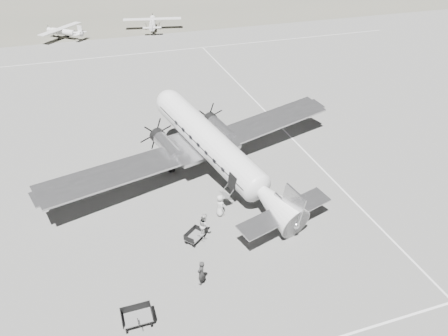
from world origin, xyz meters
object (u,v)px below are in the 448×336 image
ramp_agent (204,225)px  ground_crew (201,273)px  passenger (220,205)px  baggage_cart_near (195,236)px  baggage_cart_far (137,317)px  light_plane_left (63,33)px  dc3_airliner (216,150)px  light_plane_right (153,24)px

ramp_agent → ground_crew: bearing=167.2°
ramp_agent → passenger: (1.76, 1.90, -0.07)m
ground_crew → passenger: (3.21, 6.18, -0.01)m
baggage_cart_near → baggage_cart_far: bearing=-169.6°
light_plane_left → ground_crew: (6.95, -60.07, -0.09)m
dc3_airliner → light_plane_left: size_ratio=3.02×
light_plane_left → light_plane_right: (15.27, 0.93, 0.09)m
light_plane_left → ramp_agent: light_plane_left is taller
light_plane_right → ramp_agent: light_plane_right is taller
dc3_airliner → light_plane_left: bearing=85.7°
dc3_airliner → ground_crew: size_ratio=15.93×
light_plane_left → baggage_cart_far: size_ratio=5.23×
light_plane_left → light_plane_right: bearing=-45.7°
dc3_airliner → baggage_cart_far: (-8.76, -12.86, -2.21)m
light_plane_left → ramp_agent: 56.42m
passenger → ground_crew: bearing=146.2°
baggage_cart_near → passenger: size_ratio=0.82×
light_plane_left → light_plane_right: size_ratio=0.91×
ground_crew → dc3_airliner: bearing=-155.6°
light_plane_right → baggage_cart_near: 57.58m
dc3_airliner → baggage_cart_near: size_ratio=19.49×
light_plane_left → ramp_agent: size_ratio=4.95×
light_plane_right → baggage_cart_near: size_ratio=7.07×
dc3_airliner → ramp_agent: 7.68m
ground_crew → passenger: ground_crew is taller
dc3_airliner → baggage_cart_far: bearing=-141.7°
ground_crew → passenger: bearing=-161.0°
ramp_agent → dc3_airliner: bearing=-18.2°
baggage_cart_far → ramp_agent: (5.70, 6.03, 0.44)m
light_plane_right → baggage_cart_near: (-7.70, -57.05, -0.66)m
ground_crew → ramp_agent: (1.45, 4.28, 0.06)m
light_plane_left → baggage_cart_near: 56.63m
dc3_airliner → light_plane_right: (3.82, 49.90, -1.65)m
baggage_cart_far → ground_crew: 4.62m
ground_crew → ramp_agent: ramp_agent is taller
light_plane_left → passenger: bearing=-128.5°
light_plane_left → baggage_cart_far: bearing=-136.7°
baggage_cart_far → baggage_cart_near: bearing=49.1°
ground_crew → baggage_cart_far: bearing=-21.1°
baggage_cart_near → passenger: 3.45m
passenger → light_plane_right: bearing=-11.7°
baggage_cart_near → ramp_agent: (0.83, 0.33, 0.54)m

